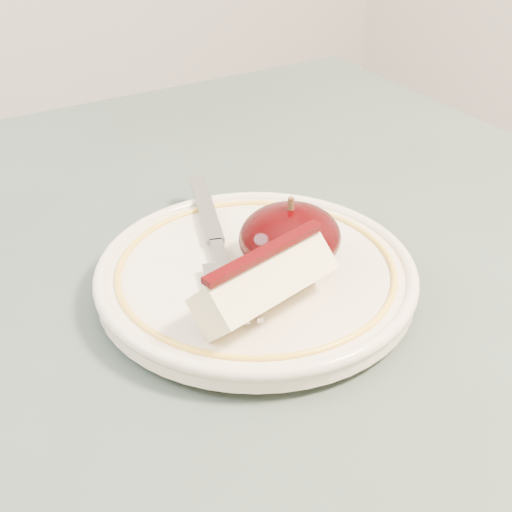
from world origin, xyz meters
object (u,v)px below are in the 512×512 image
apple_half (290,238)px  fork (216,243)px  table (163,500)px  plate (256,274)px

apple_half → fork: (-0.03, 0.04, -0.02)m
table → plate: 0.15m
table → apple_half: apple_half is taller
table → plate: (0.10, 0.06, 0.10)m
apple_half → fork: 0.05m
plate → fork: (-0.01, 0.03, 0.01)m
table → fork: 0.17m
table → apple_half: size_ratio=13.42×
plate → apple_half: bearing=-17.6°
table → plate: bearing=29.3°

